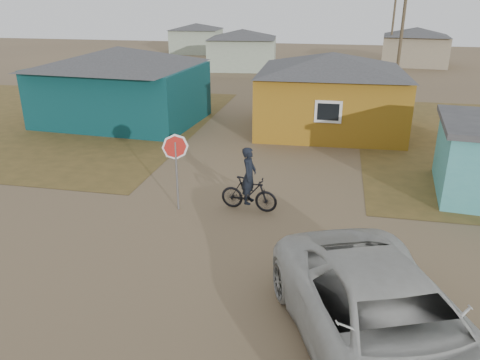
% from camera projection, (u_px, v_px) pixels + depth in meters
% --- Properties ---
extents(ground, '(120.00, 120.00, 0.00)m').
position_uv_depth(ground, '(210.00, 270.00, 11.78)').
color(ground, brown).
extents(grass_nw, '(20.00, 18.00, 0.00)m').
position_uv_depth(grass_nw, '(29.00, 119.00, 26.24)').
color(grass_nw, brown).
rests_on(grass_nw, ground).
extents(house_teal, '(8.93, 7.08, 4.00)m').
position_uv_depth(house_teal, '(121.00, 84.00, 24.91)').
color(house_teal, '#093235').
rests_on(house_teal, ground).
extents(house_yellow, '(7.72, 6.76, 3.90)m').
position_uv_depth(house_yellow, '(330.00, 91.00, 23.32)').
color(house_yellow, '#946516').
rests_on(house_yellow, ground).
extents(house_pale_west, '(7.04, 6.15, 3.60)m').
position_uv_depth(house_pale_west, '(243.00, 49.00, 43.18)').
color(house_pale_west, '#9AA991').
rests_on(house_pale_west, ground).
extents(house_beige_east, '(6.95, 6.05, 3.60)m').
position_uv_depth(house_beige_east, '(415.00, 46.00, 45.64)').
color(house_beige_east, gray).
rests_on(house_beige_east, ground).
extents(house_pale_north, '(6.28, 5.81, 3.40)m').
position_uv_depth(house_pale_north, '(197.00, 38.00, 55.65)').
color(house_pale_north, '#9AA991').
rests_on(house_pale_north, ground).
extents(utility_pole_near, '(1.40, 0.20, 8.00)m').
position_uv_depth(utility_pole_near, '(401.00, 35.00, 29.07)').
color(utility_pole_near, brown).
rests_on(utility_pole_near, ground).
extents(utility_pole_far, '(1.40, 0.20, 8.00)m').
position_uv_depth(utility_pole_far, '(393.00, 22.00, 43.45)').
color(utility_pole_far, brown).
rests_on(utility_pole_far, ground).
extents(stop_sign, '(0.82, 0.11, 2.53)m').
position_uv_depth(stop_sign, '(176.00, 155.00, 14.47)').
color(stop_sign, gray).
rests_on(stop_sign, ground).
extents(cyclist, '(1.90, 0.73, 2.10)m').
position_uv_depth(cyclist, '(249.00, 188.00, 14.84)').
color(cyclist, black).
rests_on(cyclist, ground).
extents(vehicle, '(5.12, 7.08, 1.79)m').
position_uv_depth(vehicle, '(388.00, 325.00, 8.45)').
color(vehicle, '#B4B5B1').
rests_on(vehicle, ground).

